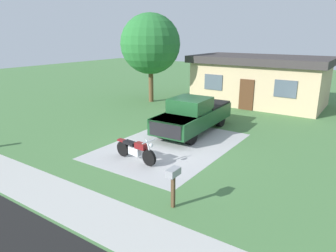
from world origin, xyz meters
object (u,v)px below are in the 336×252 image
(motorcycle, at_px, (136,150))
(mailbox, at_px, (173,177))
(shade_tree, at_px, (150,44))
(neighbor_house, at_px, (259,80))
(pickup_truck, at_px, (194,114))

(motorcycle, distance_m, mailbox, 3.90)
(motorcycle, height_order, shade_tree, shade_tree)
(shade_tree, height_order, neighbor_house, shade_tree)
(motorcycle, bearing_deg, pickup_truck, 90.30)
(pickup_truck, distance_m, shade_tree, 8.86)
(motorcycle, xyz_separation_m, shade_tree, (-6.60, 9.73, 3.85))
(motorcycle, xyz_separation_m, pickup_truck, (-0.03, 4.84, 0.48))
(motorcycle, distance_m, pickup_truck, 4.86)
(pickup_truck, bearing_deg, mailbox, -64.95)
(pickup_truck, relative_size, mailbox, 4.52)
(pickup_truck, xyz_separation_m, shade_tree, (-6.57, 4.89, 3.37))
(pickup_truck, distance_m, mailbox, 7.68)
(shade_tree, bearing_deg, mailbox, -50.33)
(shade_tree, bearing_deg, neighbor_house, 29.46)
(pickup_truck, bearing_deg, motorcycle, -89.70)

